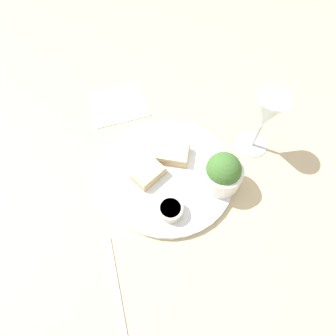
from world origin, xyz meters
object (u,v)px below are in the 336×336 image
at_px(cheese_toast_near, 172,153).
at_px(cheese_toast_far, 148,173).
at_px(sauce_ramekin, 170,210).
at_px(napkin, 119,104).
at_px(salad_bowl, 222,173).
at_px(fork, 117,285).
at_px(wine_glass, 266,115).

xyz_separation_m(cheese_toast_near, cheese_toast_far, (-0.08, -0.03, 0.00)).
bearing_deg(sauce_ramekin, napkin, 87.75).
bearing_deg(salad_bowl, fork, -160.69).
relative_size(sauce_ramekin, wine_glass, 0.32).
xyz_separation_m(salad_bowl, sauce_ramekin, (-0.14, -0.02, -0.03)).
relative_size(salad_bowl, wine_glass, 0.55).
height_order(cheese_toast_near, fork, cheese_toast_near).
relative_size(salad_bowl, cheese_toast_far, 1.11).
distance_m(salad_bowl, wine_glass, 0.16).
relative_size(cheese_toast_far, napkin, 0.49).
bearing_deg(sauce_ramekin, salad_bowl, 7.64).
bearing_deg(fork, salad_bowl, 19.31).
bearing_deg(napkin, cheese_toast_near, -76.84).
height_order(cheese_toast_far, napkin, cheese_toast_far).
bearing_deg(cheese_toast_near, cheese_toast_far, -161.55).
relative_size(salad_bowl, cheese_toast_near, 0.95).
bearing_deg(wine_glass, sauce_ramekin, -164.40).
distance_m(cheese_toast_far, fork, 0.25).
distance_m(cheese_toast_near, napkin, 0.24).
height_order(sauce_ramekin, wine_glass, wine_glass).
xyz_separation_m(sauce_ramekin, wine_glass, (0.28, 0.08, 0.09)).
xyz_separation_m(sauce_ramekin, cheese_toast_near, (0.07, 0.13, -0.00)).
bearing_deg(salad_bowl, wine_glass, 22.95).
distance_m(sauce_ramekin, fork, 0.18).
distance_m(cheese_toast_far, wine_glass, 0.30).
bearing_deg(cheese_toast_far, fork, -128.98).
relative_size(sauce_ramekin, cheese_toast_far, 0.65).
bearing_deg(salad_bowl, cheese_toast_far, 149.35).
bearing_deg(sauce_ramekin, wine_glass, 15.60).
relative_size(cheese_toast_near, fork, 0.52).
relative_size(cheese_toast_far, wine_glass, 0.50).
bearing_deg(wine_glass, salad_bowl, -157.05).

